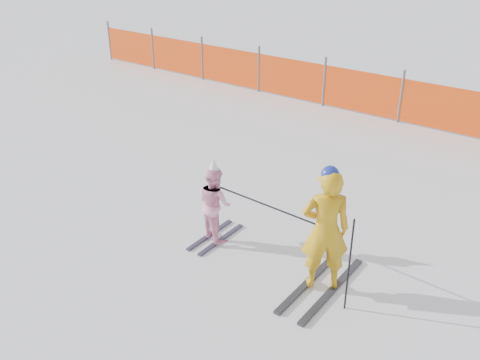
% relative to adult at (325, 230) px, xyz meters
% --- Properties ---
extents(ground, '(120.00, 120.00, 0.00)m').
position_rel_adult_xyz_m(ground, '(-1.56, -0.20, -0.88)').
color(ground, white).
rests_on(ground, ground).
extents(adult, '(0.74, 1.64, 1.78)m').
position_rel_adult_xyz_m(adult, '(0.00, 0.00, 0.00)').
color(adult, black).
rests_on(adult, ground).
extents(child, '(0.67, 1.03, 1.34)m').
position_rel_adult_xyz_m(child, '(-1.87, 0.09, -0.27)').
color(child, black).
rests_on(child, ground).
extents(ski_poles, '(2.21, 0.30, 1.30)m').
position_rel_adult_xyz_m(ski_poles, '(-0.32, -0.07, -0.08)').
color(ski_poles, black).
rests_on(ski_poles, ground).
extents(safety_fence, '(17.57, 0.06, 1.25)m').
position_rel_adult_xyz_m(safety_fence, '(-2.84, 6.55, -0.33)').
color(safety_fence, '#595960').
rests_on(safety_fence, ground).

